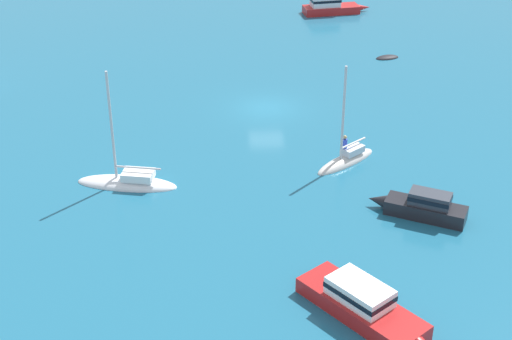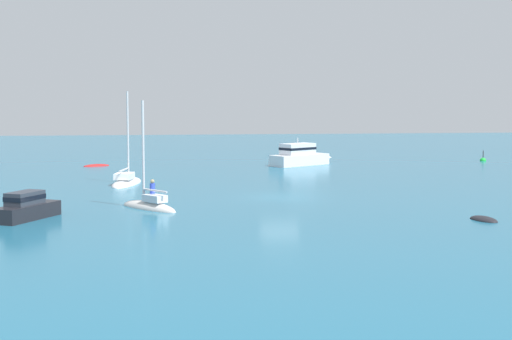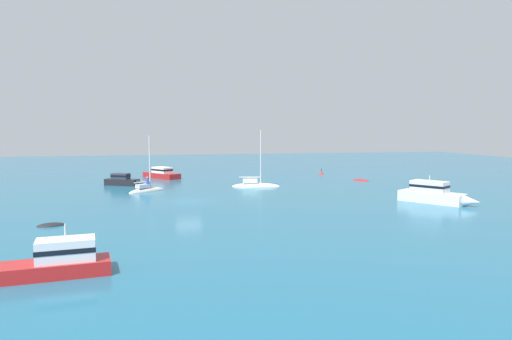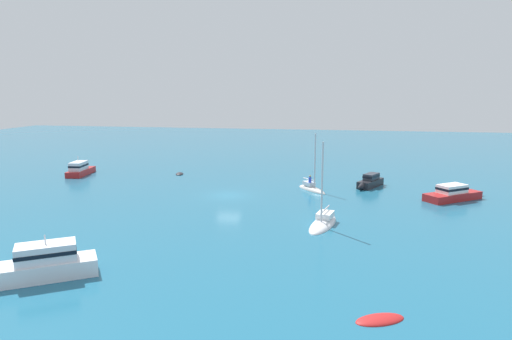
{
  "view_description": "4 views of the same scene",
  "coord_description": "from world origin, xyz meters",
  "views": [
    {
      "loc": [
        -4.35,
        -49.24,
        21.99
      ],
      "look_at": [
        -1.53,
        -10.59,
        0.81
      ],
      "focal_mm": 53.26,
      "sensor_mm": 36.0,
      "label": 1
    },
    {
      "loc": [
        50.36,
        -8.07,
        6.72
      ],
      "look_at": [
        -1.12,
        -1.44,
        1.72
      ],
      "focal_mm": 54.55,
      "sensor_mm": 36.0,
      "label": 2
    },
    {
      "loc": [
        3.2,
        46.12,
        7.24
      ],
      "look_at": [
        -7.43,
        -2.75,
        2.76
      ],
      "focal_mm": 32.79,
      "sensor_mm": 36.0,
      "label": 3
    },
    {
      "loc": [
        -46.3,
        -11.63,
        11.12
      ],
      "look_at": [
        0.5,
        -2.88,
        2.76
      ],
      "focal_mm": 32.25,
      "sensor_mm": 36.0,
      "label": 4
    }
  ],
  "objects": [
    {
      "name": "ground_plane",
      "position": [
        0.0,
        0.0,
        0.0
      ],
      "size": [
        166.29,
        166.29,
        0.0
      ],
      "primitive_type": "plane",
      "color": "#1E607F"
    },
    {
      "name": "powerboat",
      "position": [
        8.1,
        22.13,
        0.74
      ],
      "size": [
        6.76,
        2.58,
        2.57
      ],
      "rotation": [
        0.0,
        0.0,
        0.13
      ],
      "color": "#B21E1E",
      "rests_on": "ground"
    },
    {
      "name": "rib",
      "position": [
        10.84,
        9.41,
        0.0
      ],
      "size": [
        2.19,
        1.47,
        0.45
      ],
      "rotation": [
        0.0,
        0.0,
        3.4
      ],
      "color": "black",
      "rests_on": "ground"
    },
    {
      "name": "launch",
      "position": [
        -23.27,
        5.8,
        0.87
      ],
      "size": [
        5.5,
        7.19,
        2.65
      ],
      "rotation": [
        0.0,
        0.0,
        2.16
      ],
      "color": "white",
      "rests_on": "ground"
    },
    {
      "name": "yacht",
      "position": [
        4.19,
        -8.52,
        0.17
      ],
      "size": [
        4.52,
        3.89,
        6.88
      ],
      "rotation": [
        0.0,
        0.0,
        3.81
      ],
      "color": "silver",
      "rests_on": "ground"
    },
    {
      "name": "dinghy",
      "position": [
        -24.71,
        -13.75,
        0.0
      ],
      "size": [
        2.24,
        2.85,
        0.38
      ],
      "rotation": [
        0.0,
        0.0,
        2.04
      ],
      "color": "#B21E1E",
      "rests_on": "ground"
    },
    {
      "name": "motor_cruiser",
      "position": [
        7.18,
        -14.99,
        0.64
      ],
      "size": [
        5.24,
        3.48,
        1.54
      ],
      "rotation": [
        0.0,
        0.0,
        2.65
      ],
      "color": "black",
      "rests_on": "ground"
    },
    {
      "name": "ketch",
      "position": [
        -9.0,
        -10.34,
        0.12
      ],
      "size": [
        6.18,
        2.93,
        7.47
      ],
      "rotation": [
        0.0,
        0.0,
        2.93
      ],
      "color": "white",
      "rests_on": "ground"
    },
    {
      "name": "powerboat_1",
      "position": [
        2.38,
        -23.09,
        0.65
      ],
      "size": [
        5.83,
        7.11,
        1.61
      ],
      "rotation": [
        0.0,
        0.0,
        5.36
      ],
      "color": "#B21E1E",
      "rests_on": "ground"
    }
  ]
}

